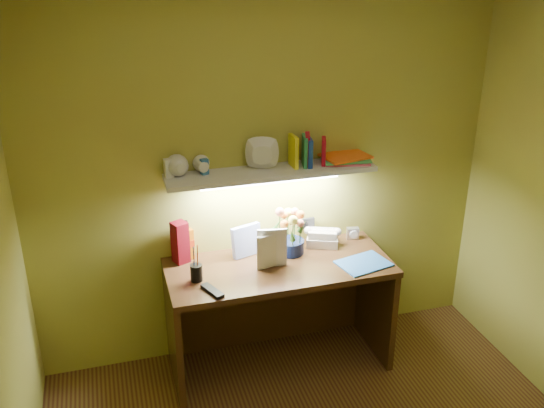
{
  "coord_description": "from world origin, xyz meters",
  "views": [
    {
      "loc": [
        -0.97,
        -1.96,
        2.59
      ],
      "look_at": [
        -0.0,
        1.35,
        1.1
      ],
      "focal_mm": 40.0,
      "sensor_mm": 36.0,
      "label": 1
    }
  ],
  "objects_px": {
    "desk": "(279,316)",
    "flower_bouquet": "(291,231)",
    "desk_clock": "(353,233)",
    "whisky_bottle": "(186,240)",
    "telephone": "(323,236)"
  },
  "relations": [
    {
      "from": "desk",
      "to": "desk_clock",
      "type": "distance_m",
      "value": 0.74
    },
    {
      "from": "flower_bouquet",
      "to": "desk_clock",
      "type": "height_order",
      "value": "flower_bouquet"
    },
    {
      "from": "flower_bouquet",
      "to": "whisky_bottle",
      "type": "bearing_deg",
      "value": 170.53
    },
    {
      "from": "flower_bouquet",
      "to": "telephone",
      "type": "xyz_separation_m",
      "value": [
        0.24,
        0.05,
        -0.09
      ]
    },
    {
      "from": "flower_bouquet",
      "to": "desk_clock",
      "type": "bearing_deg",
      "value": 8.93
    },
    {
      "from": "desk",
      "to": "flower_bouquet",
      "type": "xyz_separation_m",
      "value": [
        0.12,
        0.14,
        0.53
      ]
    },
    {
      "from": "telephone",
      "to": "whisky_bottle",
      "type": "relative_size",
      "value": 0.78
    },
    {
      "from": "desk",
      "to": "whisky_bottle",
      "type": "relative_size",
      "value": 5.38
    },
    {
      "from": "telephone",
      "to": "whisky_bottle",
      "type": "bearing_deg",
      "value": -161.35
    },
    {
      "from": "telephone",
      "to": "whisky_bottle",
      "type": "height_order",
      "value": "whisky_bottle"
    },
    {
      "from": "flower_bouquet",
      "to": "whisky_bottle",
      "type": "distance_m",
      "value": 0.66
    },
    {
      "from": "desk",
      "to": "telephone",
      "type": "height_order",
      "value": "telephone"
    },
    {
      "from": "desk",
      "to": "whisky_bottle",
      "type": "distance_m",
      "value": 0.78
    },
    {
      "from": "flower_bouquet",
      "to": "telephone",
      "type": "distance_m",
      "value": 0.26
    },
    {
      "from": "desk",
      "to": "flower_bouquet",
      "type": "distance_m",
      "value": 0.56
    }
  ]
}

